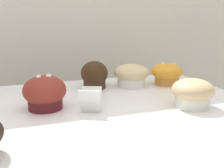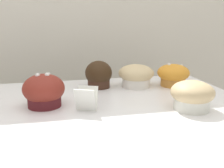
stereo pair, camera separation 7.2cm
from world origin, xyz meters
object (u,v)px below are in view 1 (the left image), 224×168
(muffin_back_right, at_px, (167,73))
(muffin_front_right, at_px, (193,93))
(muffin_front_center, at_px, (94,75))
(muffin_back_left, at_px, (131,75))
(muffin_front_left, at_px, (45,93))

(muffin_back_right, bearing_deg, muffin_front_right, -104.24)
(muffin_front_center, distance_m, muffin_back_left, 0.12)
(muffin_back_right, height_order, muffin_front_left, muffin_front_left)
(muffin_back_left, xyz_separation_m, muffin_back_right, (0.12, -0.02, -0.00))
(muffin_front_center, distance_m, muffin_front_right, 0.32)
(muffin_back_right, distance_m, muffin_front_left, 0.43)
(muffin_front_center, relative_size, muffin_back_left, 0.76)
(muffin_front_left, relative_size, muffin_front_right, 1.00)
(muffin_front_center, xyz_separation_m, muffin_front_right, (0.19, -0.26, -0.00))
(muffin_back_left, relative_size, muffin_back_right, 1.09)
(muffin_front_center, xyz_separation_m, muffin_back_right, (0.25, -0.03, -0.00))
(muffin_back_right, xyz_separation_m, muffin_front_left, (-0.41, -0.12, 0.00))
(muffin_front_right, bearing_deg, muffin_front_center, 125.76)
(muffin_back_left, bearing_deg, muffin_front_right, -74.87)
(muffin_back_left, relative_size, muffin_front_left, 1.09)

